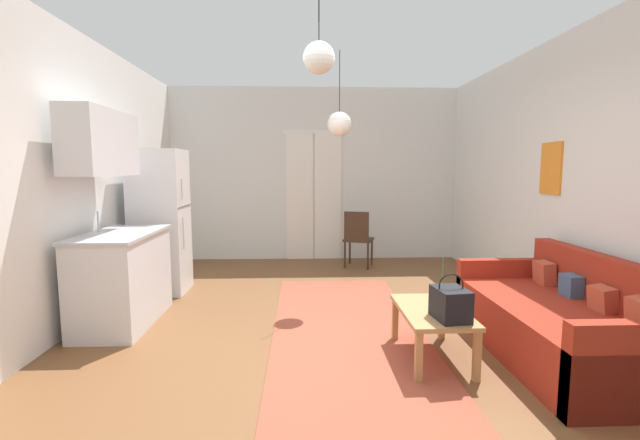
% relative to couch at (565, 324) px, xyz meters
% --- Properties ---
extents(ground_plane, '(5.35, 8.32, 0.10)m').
position_rel_couch_xyz_m(ground_plane, '(-1.91, 0.15, -0.33)').
color(ground_plane, brown).
extents(wall_back, '(4.95, 0.13, 2.86)m').
position_rel_couch_xyz_m(wall_back, '(-1.91, 4.06, 1.14)').
color(wall_back, silver).
rests_on(wall_back, ground_plane).
extents(wall_right, '(0.12, 7.92, 2.86)m').
position_rel_couch_xyz_m(wall_right, '(0.52, 0.15, 1.16)').
color(wall_right, silver).
rests_on(wall_right, ground_plane).
extents(wall_left, '(0.12, 7.92, 2.86)m').
position_rel_couch_xyz_m(wall_left, '(-4.33, 0.16, 1.15)').
color(wall_left, white).
rests_on(wall_left, ground_plane).
extents(area_rug, '(1.40, 3.58, 0.01)m').
position_rel_couch_xyz_m(area_rug, '(-1.70, 0.66, -0.27)').
color(area_rug, '#9E4733').
rests_on(area_rug, ground_plane).
extents(couch, '(0.94, 1.90, 0.83)m').
position_rel_couch_xyz_m(couch, '(0.00, 0.00, 0.00)').
color(couch, maroon).
rests_on(couch, ground_plane).
extents(coffee_table, '(0.50, 0.87, 0.41)m').
position_rel_couch_xyz_m(coffee_table, '(-1.08, 0.03, 0.08)').
color(coffee_table, '#B27F4C').
rests_on(coffee_table, ground_plane).
extents(bamboo_vase, '(0.07, 0.07, 0.40)m').
position_rel_couch_xyz_m(bamboo_vase, '(-0.99, 0.09, 0.23)').
color(bamboo_vase, '#47704C').
rests_on(bamboo_vase, coffee_table).
extents(handbag, '(0.25, 0.32, 0.35)m').
position_rel_couch_xyz_m(handbag, '(-1.02, -0.21, 0.26)').
color(handbag, black).
rests_on(handbag, coffee_table).
extents(refrigerator, '(0.63, 0.61, 1.76)m').
position_rel_couch_xyz_m(refrigerator, '(-3.87, 2.09, 0.61)').
color(refrigerator, white).
rests_on(refrigerator, ground_plane).
extents(kitchen_counter, '(0.62, 1.22, 2.08)m').
position_rel_couch_xyz_m(kitchen_counter, '(-3.93, 0.97, 0.51)').
color(kitchen_counter, silver).
rests_on(kitchen_counter, ground_plane).
extents(accent_chair, '(0.53, 0.52, 0.88)m').
position_rel_couch_xyz_m(accent_chair, '(-1.26, 3.30, 0.21)').
color(accent_chair, '#382619').
rests_on(accent_chair, ground_plane).
extents(pendant_lamp_near, '(0.22, 0.22, 0.70)m').
position_rel_couch_xyz_m(pendant_lamp_near, '(-2.00, -0.27, 2.00)').
color(pendant_lamp_near, black).
extents(pendant_lamp_far, '(0.28, 0.28, 0.96)m').
position_rel_couch_xyz_m(pendant_lamp_far, '(-1.69, 1.78, 1.76)').
color(pendant_lamp_far, black).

